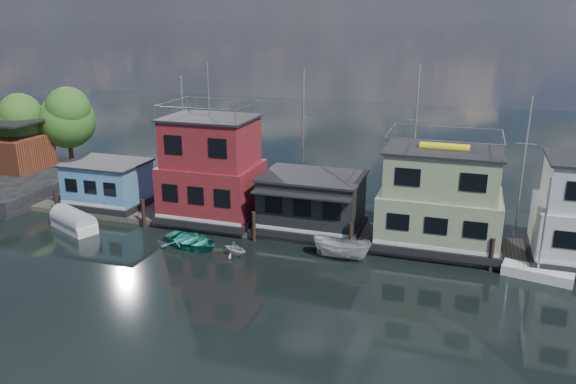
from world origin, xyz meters
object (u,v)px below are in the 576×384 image
(tarp_runabout, at_px, (74,221))
(houseboat_blue, at_px, (108,184))
(dinghy_white, at_px, (235,249))
(motorboat, at_px, (342,248))
(houseboat_red, at_px, (212,171))
(dinghy_teal, at_px, (191,241))
(houseboat_dark, at_px, (312,202))
(day_sailer, at_px, (538,272))
(houseboat_green, at_px, (440,199))

(tarp_runabout, bearing_deg, houseboat_blue, 117.59)
(dinghy_white, bearing_deg, motorboat, -60.20)
(tarp_runabout, distance_m, motorboat, 20.43)
(houseboat_red, bearing_deg, dinghy_teal, -81.62)
(houseboat_red, distance_m, houseboat_dark, 8.18)
(houseboat_dark, bearing_deg, dinghy_teal, -144.29)
(tarp_runabout, height_order, day_sailer, day_sailer)
(dinghy_teal, bearing_deg, houseboat_dark, -38.22)
(houseboat_dark, distance_m, motorboat, 5.32)
(tarp_runabout, bearing_deg, dinghy_teal, 22.90)
(houseboat_dark, bearing_deg, houseboat_blue, 179.94)
(houseboat_green, height_order, dinghy_white, houseboat_green)
(houseboat_blue, relative_size, houseboat_red, 0.54)
(houseboat_dark, height_order, dinghy_teal, houseboat_dark)
(houseboat_blue, relative_size, day_sailer, 1.00)
(houseboat_blue, height_order, houseboat_red, houseboat_red)
(houseboat_blue, distance_m, houseboat_red, 9.69)
(houseboat_red, relative_size, day_sailer, 1.84)
(day_sailer, distance_m, dinghy_teal, 22.59)
(houseboat_dark, xyz_separation_m, dinghy_teal, (-7.23, -5.20, -1.96))
(day_sailer, bearing_deg, houseboat_green, 166.90)
(motorboat, distance_m, day_sailer, 12.12)
(houseboat_red, height_order, day_sailer, houseboat_red)
(houseboat_blue, xyz_separation_m, day_sailer, (32.75, -2.96, -1.81))
(houseboat_dark, xyz_separation_m, motorboat, (3.17, -3.95, -1.63))
(houseboat_dark, relative_size, day_sailer, 1.15)
(day_sailer, bearing_deg, dinghy_teal, -162.00)
(houseboat_green, relative_size, day_sailer, 1.31)
(houseboat_green, bearing_deg, tarp_runabout, -169.36)
(motorboat, bearing_deg, houseboat_green, -47.98)
(houseboat_blue, xyz_separation_m, motorboat, (20.67, -3.97, -1.42))
(houseboat_green, xyz_separation_m, motorboat, (-5.83, -3.97, -2.77))
(day_sailer, relative_size, dinghy_teal, 1.46)
(houseboat_green, bearing_deg, day_sailer, -25.36)
(day_sailer, bearing_deg, dinghy_white, -159.93)
(dinghy_white, distance_m, tarp_runabout, 13.46)
(motorboat, height_order, dinghy_teal, motorboat)
(tarp_runabout, bearing_deg, houseboat_green, 35.19)
(houseboat_green, distance_m, dinghy_teal, 17.33)
(houseboat_blue, relative_size, dinghy_white, 3.50)
(houseboat_green, bearing_deg, dinghy_white, -156.47)
(dinghy_white, distance_m, dinghy_teal, 3.46)
(houseboat_green, xyz_separation_m, dinghy_white, (-12.79, -5.57, -3.07))
(motorboat, xyz_separation_m, day_sailer, (12.08, 1.01, -0.39))
(dinghy_white, relative_size, tarp_runabout, 0.40)
(houseboat_red, relative_size, houseboat_dark, 1.60)
(houseboat_red, xyz_separation_m, dinghy_teal, (0.77, -5.22, -3.65))
(houseboat_green, relative_size, dinghy_white, 4.60)
(day_sailer, height_order, dinghy_teal, day_sailer)
(dinghy_white, height_order, motorboat, motorboat)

